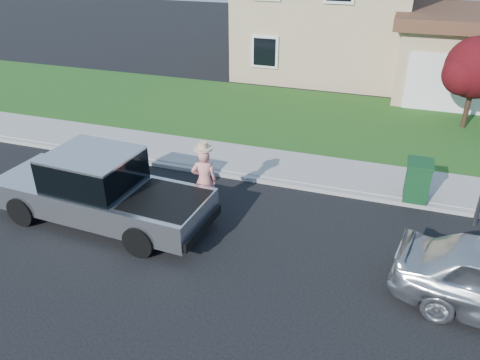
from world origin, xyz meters
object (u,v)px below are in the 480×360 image
(ornamental_tree, at_px, (477,71))
(pickup_truck, at_px, (100,191))
(woman, at_px, (204,180))
(trash_bin, at_px, (418,180))

(ornamental_tree, bearing_deg, pickup_truck, -133.32)
(pickup_truck, bearing_deg, woman, 32.35)
(pickup_truck, xyz_separation_m, trash_bin, (7.50, 3.49, -0.17))
(trash_bin, bearing_deg, woman, -157.27)
(trash_bin, bearing_deg, ornamental_tree, 74.51)
(pickup_truck, bearing_deg, trash_bin, 28.19)
(pickup_truck, xyz_separation_m, woman, (2.27, 1.26, 0.06))
(pickup_truck, relative_size, woman, 2.93)
(woman, distance_m, trash_bin, 5.68)
(woman, height_order, trash_bin, woman)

